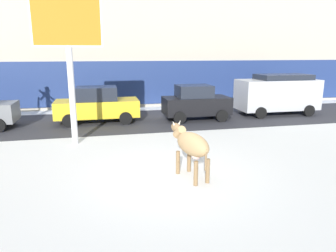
{
  "coord_description": "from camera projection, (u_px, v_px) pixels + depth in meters",
  "views": [
    {
      "loc": [
        -1.95,
        -8.17,
        3.56
      ],
      "look_at": [
        0.27,
        1.95,
        1.1
      ],
      "focal_mm": 33.39,
      "sensor_mm": 36.0,
      "label": 1
    }
  ],
  "objects": [
    {
      "name": "building_facade",
      "position": [
        124.0,
        10.0,
        22.01
      ],
      "size": [
        44.0,
        6.1,
        13.0
      ],
      "color": "#BCB29E",
      "rests_on": "ground"
    },
    {
      "name": "ground_plane",
      "position": [
        173.0,
        179.0,
        8.99
      ],
      "size": [
        120.0,
        120.0,
        0.0
      ],
      "primitive_type": "plane",
      "color": "white"
    },
    {
      "name": "billboard",
      "position": [
        67.0,
        31.0,
        11.46
      ],
      "size": [
        2.52,
        0.25,
        5.56
      ],
      "color": "silver",
      "rests_on": "ground"
    },
    {
      "name": "road_strip",
      "position": [
        138.0,
        120.0,
        16.64
      ],
      "size": [
        60.0,
        5.6,
        0.01
      ],
      "primitive_type": "cube",
      "color": "#333338",
      "rests_on": "ground"
    },
    {
      "name": "car_black_hatchback",
      "position": [
        196.0,
        103.0,
        16.7
      ],
      "size": [
        3.5,
        1.92,
        1.86
      ],
      "color": "black",
      "rests_on": "ground"
    },
    {
      "name": "cow_tan",
      "position": [
        191.0,
        144.0,
        8.89
      ],
      "size": [
        0.95,
        1.93,
        1.54
      ],
      "color": "tan",
      "rests_on": "ground"
    },
    {
      "name": "car_silver_van",
      "position": [
        278.0,
        93.0,
        18.08
      ],
      "size": [
        4.6,
        2.12,
        2.32
      ],
      "color": "#B7BABF",
      "rests_on": "ground"
    },
    {
      "name": "car_yellow_sedan",
      "position": [
        97.0,
        105.0,
        16.08
      ],
      "size": [
        4.2,
        1.98,
        1.84
      ],
      "color": "gold",
      "rests_on": "ground"
    }
  ]
}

